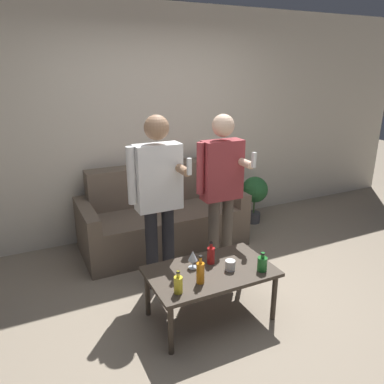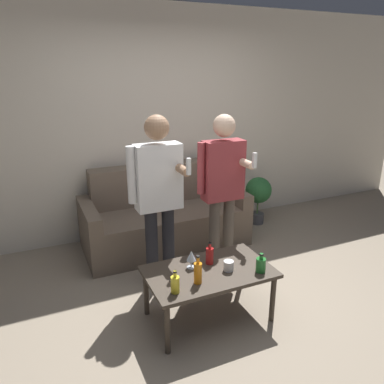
# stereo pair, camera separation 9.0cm
# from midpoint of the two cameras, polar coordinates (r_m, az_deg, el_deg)

# --- Properties ---
(ground_plane) EXTENTS (16.00, 16.00, 0.00)m
(ground_plane) POSITION_cam_midpoint_polar(r_m,az_deg,el_deg) (3.43, 7.30, -17.37)
(ground_plane) COLOR gray
(wall_back) EXTENTS (8.00, 0.06, 2.70)m
(wall_back) POSITION_cam_midpoint_polar(r_m,az_deg,el_deg) (4.60, -4.86, 10.33)
(wall_back) COLOR beige
(wall_back) RESTS_ON ground_plane
(couch) EXTENTS (1.85, 0.84, 0.91)m
(couch) POSITION_cam_midpoint_polar(r_m,az_deg,el_deg) (4.40, -3.76, -3.94)
(couch) COLOR #6B5B4C
(couch) RESTS_ON ground_plane
(coffee_table) EXTENTS (1.02, 0.61, 0.44)m
(coffee_table) POSITION_cam_midpoint_polar(r_m,az_deg,el_deg) (3.11, 3.44, -12.57)
(coffee_table) COLOR #3D3328
(coffee_table) RESTS_ON ground_plane
(bottle_orange) EXTENTS (0.08, 0.08, 0.16)m
(bottle_orange) POSITION_cam_midpoint_polar(r_m,az_deg,el_deg) (3.09, 11.29, -10.78)
(bottle_orange) COLOR #23752D
(bottle_orange) RESTS_ON coffee_table
(bottle_green) EXTENTS (0.06, 0.06, 0.23)m
(bottle_green) POSITION_cam_midpoint_polar(r_m,az_deg,el_deg) (2.88, 1.82, -12.14)
(bottle_green) COLOR orange
(bottle_green) RESTS_ON coffee_table
(bottle_dark) EXTENTS (0.07, 0.07, 0.18)m
(bottle_dark) POSITION_cam_midpoint_polar(r_m,az_deg,el_deg) (2.78, -1.64, -13.83)
(bottle_dark) COLOR yellow
(bottle_dark) RESTS_ON coffee_table
(bottle_yellow) EXTENTS (0.06, 0.06, 0.20)m
(bottle_yellow) POSITION_cam_midpoint_polar(r_m,az_deg,el_deg) (3.15, 3.55, -9.58)
(bottle_yellow) COLOR #B21E1E
(bottle_yellow) RESTS_ON coffee_table
(wine_glass_near) EXTENTS (0.08, 0.08, 0.15)m
(wine_glass_near) POSITION_cam_midpoint_polar(r_m,az_deg,el_deg) (3.07, 0.74, -9.78)
(wine_glass_near) COLOR silver
(wine_glass_near) RESTS_ON coffee_table
(cup_on_table) EXTENTS (0.08, 0.08, 0.08)m
(cup_on_table) POSITION_cam_midpoint_polar(r_m,az_deg,el_deg) (3.08, 6.45, -11.11)
(cup_on_table) COLOR white
(cup_on_table) RESTS_ON coffee_table
(person_standing_left) EXTENTS (0.48, 0.42, 1.63)m
(person_standing_left) POSITION_cam_midpoint_polar(r_m,az_deg,el_deg) (3.33, -4.41, 0.27)
(person_standing_left) COLOR #232328
(person_standing_left) RESTS_ON ground_plane
(person_standing_right) EXTENTS (0.47, 0.41, 1.59)m
(person_standing_right) POSITION_cam_midpoint_polar(r_m,az_deg,el_deg) (3.63, 5.37, 1.50)
(person_standing_right) COLOR brown
(person_standing_right) RESTS_ON ground_plane
(potted_plant) EXTENTS (0.34, 0.34, 0.64)m
(potted_plant) POSITION_cam_midpoint_polar(r_m,az_deg,el_deg) (5.00, 10.59, -0.15)
(potted_plant) COLOR #4C4C51
(potted_plant) RESTS_ON ground_plane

